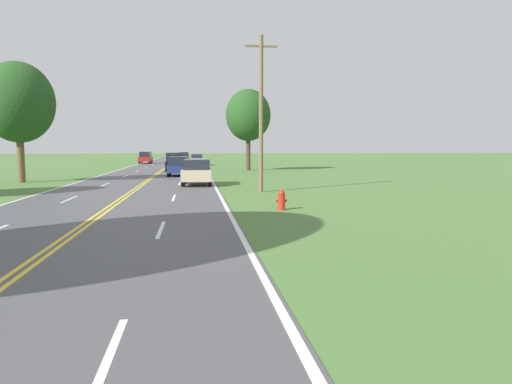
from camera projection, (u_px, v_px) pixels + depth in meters
The scene contains 10 objects.
fire_hydrant at pixel (281, 200), 18.55m from camera, with size 0.46×0.30×0.82m.
utility_pole_midground at pixel (261, 112), 25.65m from camera, with size 1.80×0.24×8.74m.
tree_left_verge at pixel (248, 115), 50.10m from camera, with size 4.93×4.93×8.91m.
tree_behind_sign at pixel (18, 103), 32.69m from camera, with size 5.03×5.03×8.66m.
car_champagne_suv_approaching at pixel (197, 171), 30.85m from camera, with size 2.12×4.14×1.74m.
car_dark_blue_suv_mid_near at pixel (179, 166), 40.58m from camera, with size 1.88×4.21×1.71m.
car_black_van_mid_far at pixel (174, 162), 49.34m from camera, with size 2.10×4.18×1.97m.
car_white_suv_receding at pixel (197, 159), 64.75m from camera, with size 1.75×4.81×1.58m.
car_red_suv_distant at pixel (146, 157), 71.97m from camera, with size 1.91×4.17×1.86m.
car_dark_green_van_horizon at pixel (183, 157), 79.03m from camera, with size 2.07×4.43×1.73m.
Camera 1 is at (3.58, 2.30, 2.54)m, focal length 32.00 mm.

